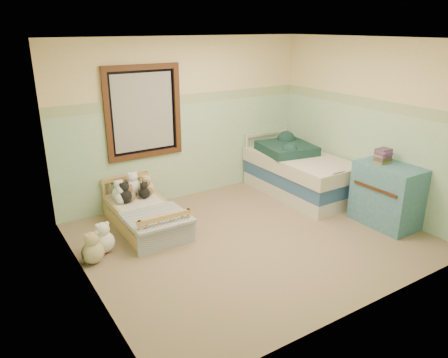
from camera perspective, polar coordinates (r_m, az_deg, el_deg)
floor at (r=5.71m, az=3.71°, el=-7.86°), size 4.20×3.60×0.02m
ceiling at (r=5.06m, az=4.37°, el=18.30°), size 4.20×3.60×0.02m
wall_back at (r=6.73m, az=-5.15°, el=7.86°), size 4.20×0.04×2.50m
wall_front at (r=4.02m, az=19.36°, el=-1.64°), size 4.20×0.04×2.50m
wall_left at (r=4.39m, az=-18.70°, el=0.25°), size 0.04×3.60×2.50m
wall_right at (r=6.67m, az=18.83°, el=6.77°), size 0.04×3.60×2.50m
wainscot_mint at (r=6.84m, az=-4.96°, el=3.75°), size 4.20×0.01×1.50m
border_strip at (r=6.66m, az=-5.17°, el=10.58°), size 4.20×0.01×0.15m
window_frame at (r=6.37m, az=-10.68°, el=8.75°), size 1.16×0.06×1.36m
window_blinds at (r=6.38m, az=-10.72°, el=8.76°), size 0.92×0.01×1.12m
toddler_bed_frame at (r=6.03m, az=-10.56°, el=-5.50°), size 0.72×1.44×0.18m
toddler_mattress at (r=5.97m, az=-10.66°, el=-4.18°), size 0.66×1.38×0.12m
patchwork_quilt at (r=5.56m, az=-8.95°, el=-5.09°), size 0.78×0.72×0.03m
plush_bed_brown at (r=6.30m, az=-13.74°, el=-1.53°), size 0.20×0.20×0.20m
plush_bed_white at (r=6.35m, az=-12.05°, el=-1.04°), size 0.23×0.23×0.23m
plush_bed_tan at (r=6.13m, az=-12.60°, el=-2.21°), size 0.17×0.17×0.17m
plush_bed_dark at (r=6.20m, az=-10.61°, el=-1.82°), size 0.17×0.17×0.17m
plush_floor_cream at (r=5.50m, az=-15.79°, el=-8.12°), size 0.27×0.27×0.27m
plush_floor_tan at (r=5.30m, az=-17.13°, el=-9.36°), size 0.27×0.27×0.27m
twin_bed_frame at (r=7.14m, az=9.97°, el=-1.20°), size 0.93×1.85×0.22m
twin_boxspring at (r=7.07m, az=10.08°, el=0.46°), size 0.93×1.85×0.22m
twin_mattress at (r=7.00m, az=10.19°, el=2.16°), size 0.96×1.89×0.22m
teal_blanket at (r=7.13m, az=8.36°, el=4.10°), size 0.92×0.96×0.14m
dresser at (r=6.31m, az=20.95°, el=-2.02°), size 0.54×0.87×0.87m
book_stack at (r=6.23m, az=20.49°, el=2.95°), size 0.20×0.16×0.20m
red_pillow at (r=5.81m, az=-5.47°, el=-6.31°), size 0.38×0.37×0.18m
floor_book at (r=5.80m, az=-7.44°, el=-7.30°), size 0.28×0.23×0.02m
extra_plush_0 at (r=6.08m, az=-13.61°, el=-2.45°), size 0.17×0.17×0.17m
extra_plush_1 at (r=6.20m, az=-13.83°, el=-1.88°), size 0.20×0.20×0.20m
extra_plush_2 at (r=6.26m, az=-10.30°, el=-1.51°), size 0.18×0.18×0.18m
extra_plush_3 at (r=6.09m, az=-13.10°, el=-2.22°), size 0.21×0.21×0.21m
extra_plush_4 at (r=6.29m, az=-10.26°, el=-1.24°), size 0.21×0.21×0.21m
extra_plush_5 at (r=6.12m, az=-12.56°, el=-2.22°), size 0.17×0.17×0.17m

